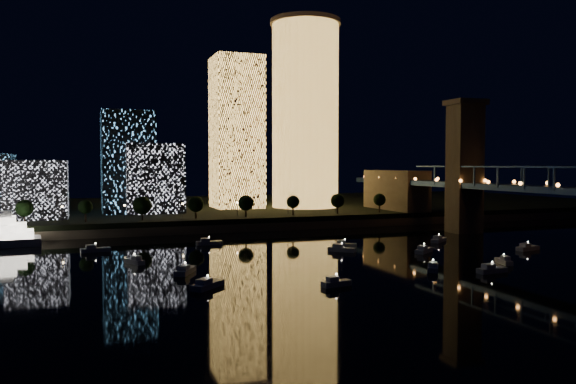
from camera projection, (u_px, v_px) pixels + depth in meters
name	position (u px, v px, depth m)	size (l,w,h in m)	color
ground	(376.00, 265.00, 143.76)	(520.00, 520.00, 0.00)	black
far_bank	(227.00, 209.00, 293.91)	(420.00, 160.00, 5.00)	black
seawall	(275.00, 226.00, 220.70)	(420.00, 6.00, 3.00)	#6B5E4C
tower_cylindrical	(305.00, 114.00, 271.48)	(34.00, 34.00, 89.86)	#EEAD4C
tower_rectangular	(237.00, 133.00, 269.05)	(22.62, 22.62, 71.98)	#EEAD4C
midrise_blocks	(101.00, 173.00, 237.44)	(85.84, 43.92, 43.56)	white
truss_bridge	(562.00, 196.00, 168.52)	(13.00, 266.00, 50.00)	#17294C
motorboats	(330.00, 256.00, 153.11)	(130.96, 72.86, 2.78)	silver
esplanade_trees	(196.00, 204.00, 215.76)	(165.24, 6.88, 8.94)	black
street_lamps	(183.00, 207.00, 220.05)	(132.70, 0.70, 5.65)	black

